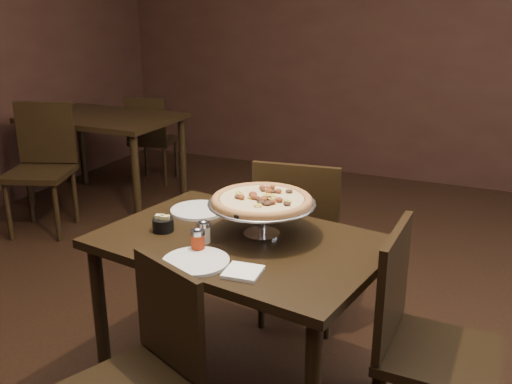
% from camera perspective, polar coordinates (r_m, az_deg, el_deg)
% --- Properties ---
extents(room, '(6.04, 7.04, 2.84)m').
position_cam_1_polar(room, '(2.33, 1.80, 11.16)').
color(room, black).
rests_on(room, ground).
extents(dining_table, '(1.30, 0.98, 0.74)m').
position_cam_1_polar(dining_table, '(2.47, -1.54, -6.80)').
color(dining_table, black).
rests_on(dining_table, ground).
extents(background_table, '(1.25, 0.83, 0.78)m').
position_cam_1_polar(background_table, '(5.07, -15.01, 6.26)').
color(background_table, black).
rests_on(background_table, ground).
extents(pizza_stand, '(0.46, 0.46, 0.19)m').
position_cam_1_polar(pizza_stand, '(2.42, 0.58, -0.86)').
color(pizza_stand, silver).
rests_on(pizza_stand, dining_table).
extents(parmesan_shaker, '(0.06, 0.06, 0.10)m').
position_cam_1_polar(parmesan_shaker, '(2.39, -5.24, -3.98)').
color(parmesan_shaker, beige).
rests_on(parmesan_shaker, dining_table).
extents(pepper_flake_shaker, '(0.06, 0.06, 0.10)m').
position_cam_1_polar(pepper_flake_shaker, '(2.30, -5.85, -4.82)').
color(pepper_flake_shaker, maroon).
rests_on(pepper_flake_shaker, dining_table).
extents(packet_caddy, '(0.09, 0.09, 0.07)m').
position_cam_1_polar(packet_caddy, '(2.53, -9.28, -3.20)').
color(packet_caddy, black).
rests_on(packet_caddy, dining_table).
extents(napkin_stack, '(0.14, 0.14, 0.01)m').
position_cam_1_polar(napkin_stack, '(2.13, -1.30, -8.00)').
color(napkin_stack, white).
rests_on(napkin_stack, dining_table).
extents(plate_left, '(0.26, 0.26, 0.01)m').
position_cam_1_polar(plate_left, '(2.75, -5.81, -1.82)').
color(plate_left, white).
rests_on(plate_left, dining_table).
extents(plate_near, '(0.26, 0.26, 0.01)m').
position_cam_1_polar(plate_near, '(2.22, -6.04, -6.91)').
color(plate_near, white).
rests_on(plate_near, dining_table).
extents(serving_spatula, '(0.15, 0.15, 0.02)m').
position_cam_1_polar(serving_spatula, '(2.27, -0.81, -2.32)').
color(serving_spatula, silver).
rests_on(serving_spatula, pizza_stand).
extents(chair_far, '(0.49, 0.49, 0.95)m').
position_cam_1_polar(chair_far, '(3.03, 4.40, -4.48)').
color(chair_far, black).
rests_on(chair_far, ground).
extents(chair_near, '(0.51, 0.51, 0.83)m').
position_cam_1_polar(chair_near, '(2.17, -10.93, -16.95)').
color(chair_near, black).
rests_on(chair_near, ground).
extents(chair_side, '(0.44, 0.44, 0.91)m').
position_cam_1_polar(chair_side, '(2.30, 16.18, -13.70)').
color(chair_side, black).
rests_on(chair_side, ground).
extents(bg_chair_far, '(0.47, 0.47, 0.85)m').
position_cam_1_polar(bg_chair_far, '(5.60, -10.44, 5.50)').
color(bg_chair_far, black).
rests_on(bg_chair_far, ground).
extents(bg_chair_near, '(0.58, 0.58, 0.97)m').
position_cam_1_polar(bg_chair_near, '(4.65, -20.61, 2.79)').
color(bg_chair_near, black).
rests_on(bg_chair_near, ground).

